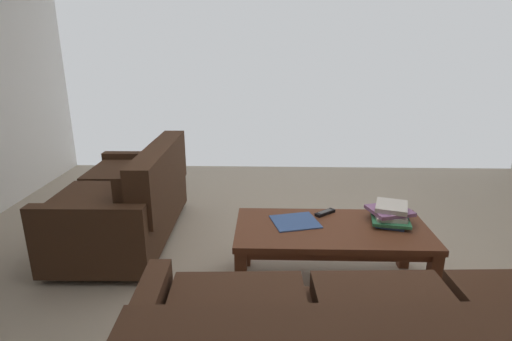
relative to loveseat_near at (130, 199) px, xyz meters
name	(u,v)px	position (x,y,z in m)	size (l,w,h in m)	color
ground_plane	(312,280)	(-1.42, 0.58, -0.35)	(5.83, 5.30, 0.01)	tan
loveseat_near	(130,199)	(0.00, 0.00, 0.00)	(0.82, 1.45, 0.78)	black
coffee_table	(331,236)	(-1.52, 0.65, 0.02)	(1.22, 0.59, 0.43)	brown
book_stack	(390,213)	(-1.91, 0.55, 0.14)	(0.30, 0.34, 0.12)	#385693
tv_remote	(325,213)	(-1.51, 0.44, 0.09)	(0.15, 0.14, 0.02)	black
loose_magazine	(295,222)	(-1.29, 0.58, 0.09)	(0.26, 0.29, 0.01)	#385693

